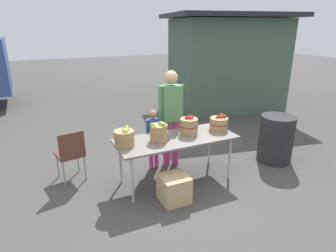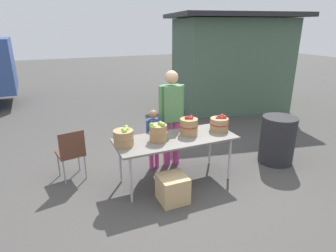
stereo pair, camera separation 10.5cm
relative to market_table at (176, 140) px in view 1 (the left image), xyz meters
name	(u,v)px [view 1 (the left image)]	position (x,y,z in m)	size (l,w,h in m)	color
ground_plane	(176,180)	(0.00, 0.00, -0.71)	(40.00, 40.00, 0.00)	#474442
market_table	(176,140)	(0.00, 0.00, 0.00)	(1.90, 0.76, 0.75)	slate
apple_basket_green_0	(124,137)	(-0.81, 0.05, 0.17)	(0.31, 0.31, 0.28)	#A87F51
apple_basket_green_1	(159,132)	(-0.29, 0.01, 0.18)	(0.29, 0.29, 0.31)	#A87F51
apple_basket_red_0	(189,126)	(0.26, 0.07, 0.18)	(0.30, 0.30, 0.31)	#A87F51
apple_basket_red_1	(219,123)	(0.81, 0.03, 0.16)	(0.32, 0.32, 0.26)	#A87F51
vendor_adult	(171,111)	(0.19, 0.58, 0.30)	(0.45, 0.26, 1.71)	#CC3F8C
child_customer	(153,135)	(-0.16, 0.55, -0.07)	(0.28, 0.18, 1.07)	#CC3F8C
food_kiosk	(225,61)	(3.49, 3.64, 0.68)	(4.00, 3.53, 2.74)	#47604C
folding_chair	(71,152)	(-1.52, 0.72, -0.20)	(0.47, 0.47, 0.86)	brown
trash_barrel	(276,139)	(2.00, -0.12, -0.27)	(0.61, 0.61, 0.87)	#262628
produce_crate	(174,188)	(-0.28, -0.50, -0.51)	(0.39, 0.39, 0.39)	tan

